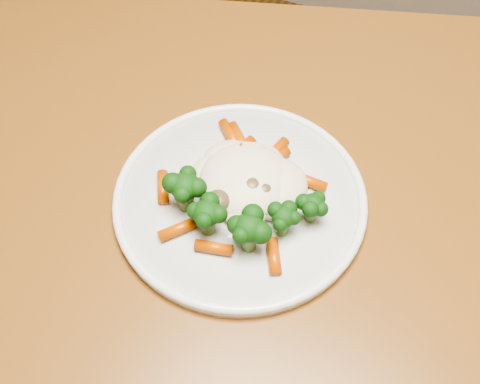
# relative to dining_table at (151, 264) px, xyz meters

# --- Properties ---
(dining_table) EXTENTS (1.27, 1.03, 0.75)m
(dining_table) POSITION_rel_dining_table_xyz_m (0.00, 0.00, 0.00)
(dining_table) COLOR brown
(dining_table) RESTS_ON ground
(plate) EXTENTS (0.27, 0.27, 0.01)m
(plate) POSITION_rel_dining_table_xyz_m (0.09, 0.05, 0.12)
(plate) COLOR white
(plate) RESTS_ON dining_table
(meal) EXTENTS (0.19, 0.17, 0.04)m
(meal) POSITION_rel_dining_table_xyz_m (0.10, 0.05, 0.14)
(meal) COLOR beige
(meal) RESTS_ON plate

